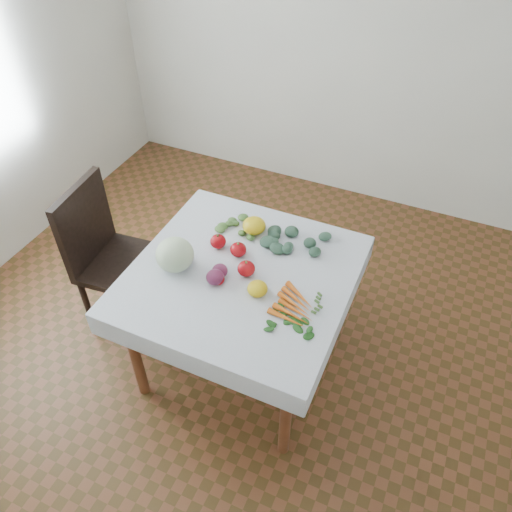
{
  "coord_description": "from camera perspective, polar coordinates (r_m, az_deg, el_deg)",
  "views": [
    {
      "loc": [
        0.82,
        -1.64,
        2.59
      ],
      "look_at": [
        0.05,
        0.08,
        0.82
      ],
      "focal_mm": 35.0,
      "sensor_mm": 36.0,
      "label": 1
    }
  ],
  "objects": [
    {
      "name": "tomato_b",
      "position": [
        2.67,
        -2.04,
        0.74
      ],
      "size": [
        0.1,
        0.1,
        0.08
      ],
      "primitive_type": "ellipsoid",
      "rotation": [
        0.0,
        0.0,
        -0.1
      ],
      "color": "#AC0B12",
      "rests_on": "tablecloth"
    },
    {
      "name": "carrot_bunch",
      "position": [
        2.42,
        4.57,
        -5.9
      ],
      "size": [
        0.21,
        0.26,
        0.03
      ],
      "color": "orange",
      "rests_on": "tablecloth"
    },
    {
      "name": "onion_a",
      "position": [
        2.52,
        -4.7,
        -2.43
      ],
      "size": [
        0.1,
        0.1,
        0.08
      ],
      "primitive_type": "ellipsoid",
      "rotation": [
        0.0,
        0.0,
        -0.05
      ],
      "color": "#5A193D",
      "rests_on": "tablecloth"
    },
    {
      "name": "tomato_a",
      "position": [
        2.72,
        -4.35,
        1.67
      ],
      "size": [
        0.12,
        0.12,
        0.08
      ],
      "primitive_type": "ellipsoid",
      "rotation": [
        0.0,
        0.0,
        0.42
      ],
      "color": "#AC0B12",
      "rests_on": "tablecloth"
    },
    {
      "name": "tomato_d",
      "position": [
        2.52,
        -4.37,
        -2.64
      ],
      "size": [
        0.09,
        0.09,
        0.06
      ],
      "primitive_type": "ellipsoid",
      "rotation": [
        0.0,
        0.0,
        0.3
      ],
      "color": "#AC0B12",
      "rests_on": "tablecloth"
    },
    {
      "name": "tablecloth",
      "position": [
        2.59,
        -1.68,
        -1.97
      ],
      "size": [
        1.12,
        1.12,
        0.01
      ],
      "primitive_type": "cube",
      "color": "white",
      "rests_on": "table"
    },
    {
      "name": "tomatillo_cluster",
      "position": [
        2.65,
        -9.16,
        -0.57
      ],
      "size": [
        0.17,
        0.1,
        0.05
      ],
      "color": "#ADC270",
      "rests_on": "tablecloth"
    },
    {
      "name": "chair",
      "position": [
        3.11,
        -16.61,
        0.62
      ],
      "size": [
        0.49,
        0.49,
        1.0
      ],
      "color": "black",
      "rests_on": "ground"
    },
    {
      "name": "onion_b",
      "position": [
        2.56,
        -4.15,
        -1.68
      ],
      "size": [
        0.11,
        0.11,
        0.07
      ],
      "primitive_type": "ellipsoid",
      "rotation": [
        0.0,
        0.0,
        -0.36
      ],
      "color": "#5A193D",
      "rests_on": "tablecloth"
    },
    {
      "name": "heirloom_front",
      "position": [
        2.46,
        0.17,
        -3.75
      ],
      "size": [
        0.12,
        0.12,
        0.07
      ],
      "primitive_type": "ellipsoid",
      "rotation": [
        0.0,
        0.0,
        -0.18
      ],
      "color": "gold",
      "rests_on": "tablecloth"
    },
    {
      "name": "table",
      "position": [
        2.67,
        -1.63,
        -3.48
      ],
      "size": [
        1.0,
        1.0,
        0.75
      ],
      "color": "brown",
      "rests_on": "ground"
    },
    {
      "name": "tomato_c",
      "position": [
        2.56,
        -1.12,
        -1.45
      ],
      "size": [
        0.11,
        0.11,
        0.08
      ],
      "primitive_type": "ellipsoid",
      "rotation": [
        0.0,
        0.0,
        -0.28
      ],
      "color": "#AC0B12",
      "rests_on": "tablecloth"
    },
    {
      "name": "ground",
      "position": [
        3.17,
        -1.4,
        -11.63
      ],
      "size": [
        4.0,
        4.0,
        0.0
      ],
      "primitive_type": "plane",
      "color": "brown"
    },
    {
      "name": "dill_bunch",
      "position": [
        2.85,
        -2.07,
        3.38
      ],
      "size": [
        0.22,
        0.17,
        0.02
      ],
      "color": "#4B7837",
      "rests_on": "tablecloth"
    },
    {
      "name": "kale_bunch",
      "position": [
        2.76,
        5.06,
        1.94
      ],
      "size": [
        0.3,
        0.29,
        0.04
      ],
      "color": "#3A6048",
      "rests_on": "tablecloth"
    },
    {
      "name": "cabbage",
      "position": [
        2.59,
        -9.26,
        0.16
      ],
      "size": [
        0.23,
        0.23,
        0.18
      ],
      "primitive_type": "ellipsoid",
      "rotation": [
        0.0,
        0.0,
        -0.16
      ],
      "color": "#DEF3CB",
      "rests_on": "tablecloth"
    },
    {
      "name": "basil_bunch",
      "position": [
        2.37,
        4.4,
        -7.45
      ],
      "size": [
        0.22,
        0.19,
        0.01
      ],
      "color": "#1C5B1C",
      "rests_on": "tablecloth"
    },
    {
      "name": "heirloom_back",
      "position": [
        2.8,
        -0.21,
        3.5
      ],
      "size": [
        0.17,
        0.17,
        0.09
      ],
      "primitive_type": "ellipsoid",
      "rotation": [
        0.0,
        0.0,
        0.33
      ],
      "color": "gold",
      "rests_on": "tablecloth"
    },
    {
      "name": "back_wall",
      "position": [
        3.93,
        11.9,
        23.88
      ],
      "size": [
        4.0,
        0.04,
        2.7
      ],
      "primitive_type": "cube",
      "color": "silver",
      "rests_on": "ground"
    }
  ]
}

